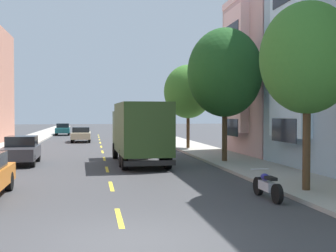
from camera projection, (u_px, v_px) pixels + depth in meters
The scene contains 15 objects.
ground_plane at pixel (101, 144), 38.83m from camera, with size 160.00×160.00×0.00m, color #38383A.
sidewalk_left at pixel (14, 146), 35.65m from camera, with size 3.20×120.00×0.14m, color #A39E93.
sidewalk_right at pixel (183, 144), 38.07m from camera, with size 3.20×120.00×0.14m, color #A39E93.
lane_centerline_dashes at pixel (102, 149), 33.42m from camera, with size 0.14×47.20×0.01m.
townhouse_third_rose at pixel (319, 78), 29.00m from camera, with size 11.93×7.62×10.61m.
street_tree_nearest at pixel (307, 58), 14.50m from camera, with size 3.16×3.16×6.30m.
street_tree_second at pixel (225, 73), 23.56m from camera, with size 4.06×4.06×7.21m.
street_tree_third at pixel (188, 92), 32.65m from camera, with size 3.65×3.65×6.26m.
delivery_box_truck at pixel (140, 129), 23.37m from camera, with size 2.60×7.71×3.26m.
parked_hatchback_forest at pixel (149, 135), 39.50m from camera, with size 1.81×4.03×1.50m.
parked_hatchback_white at pixel (143, 132), 45.89m from camera, with size 1.75×4.00×1.50m.
parked_hatchback_teal at pixel (63, 129), 55.40m from camera, with size 1.85×4.05×1.50m.
parked_hatchback_charcoal at pixel (21, 150), 23.20m from camera, with size 1.83×4.04×1.50m.
moving_champagne_sedan at pixel (81, 134), 42.08m from camera, with size 1.80×4.50×1.43m.
parked_motorcycle at pixel (267, 186), 13.71m from camera, with size 0.62×2.05×0.90m.
Camera 1 is at (-0.66, -9.24, 2.68)m, focal length 46.52 mm.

